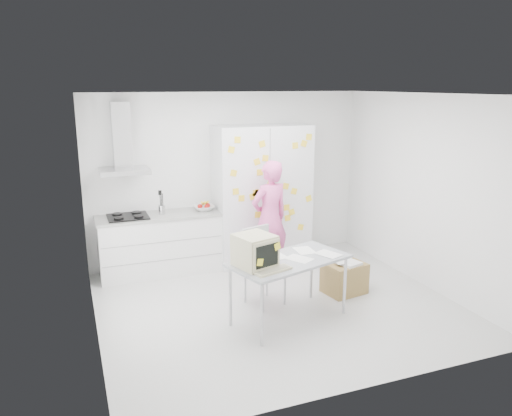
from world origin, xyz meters
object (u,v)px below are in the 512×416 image
object	(u,v)px
person	(270,218)
cardboard_box	(344,277)
desk	(268,256)
chair	(261,261)

from	to	relation	value
person	cardboard_box	distance (m)	1.41
person	cardboard_box	world-z (taller)	person
desk	chair	size ratio (longest dim) A/B	1.58
desk	chair	distance (m)	0.73
person	desk	world-z (taller)	person
chair	cardboard_box	size ratio (longest dim) A/B	1.69
person	chair	world-z (taller)	person
chair	person	bearing A→B (deg)	43.91
person	cardboard_box	bearing A→B (deg)	108.81
desk	cardboard_box	world-z (taller)	desk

